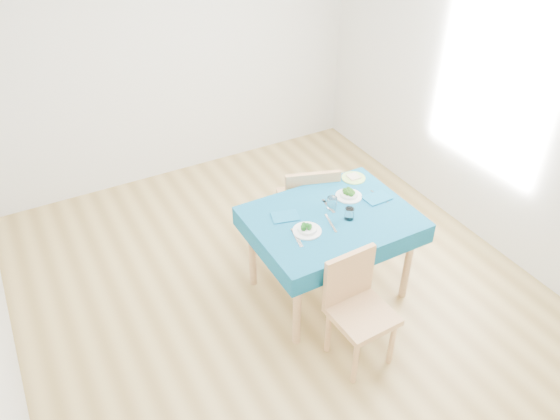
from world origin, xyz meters
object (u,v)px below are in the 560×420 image
bowl_near (307,228)px  bowl_far (349,193)px  table (329,254)px  side_plate (354,178)px  chair_near (363,308)px  chair_far (307,187)px

bowl_near → bowl_far: same height
table → bowl_near: 0.49m
side_plate → chair_near: bearing=-121.0°
chair_near → side_plate: chair_near is taller
bowl_near → chair_far: bearing=58.8°
bowl_near → bowl_far: (0.52, 0.22, -0.00)m
chair_near → bowl_near: (-0.08, 0.62, 0.29)m
table → side_plate: bearing=38.4°
bowl_near → bowl_far: bearing=23.2°
bowl_near → side_plate: bowl_near is taller
bowl_near → bowl_far: 0.56m
bowl_far → table: bearing=-149.6°
chair_far → bowl_far: size_ratio=5.48×
chair_near → table: bearing=73.1°
table → bowl_far: bearing=30.4°
chair_far → side_plate: (0.26, -0.31, 0.18)m
chair_near → bowl_near: chair_near is taller
chair_near → side_plate: bearing=56.9°
chair_near → chair_far: (0.36, 1.35, 0.08)m
table → chair_far: size_ratio=1.05×
chair_near → chair_far: 1.40m
table → bowl_near: (-0.26, -0.07, 0.41)m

